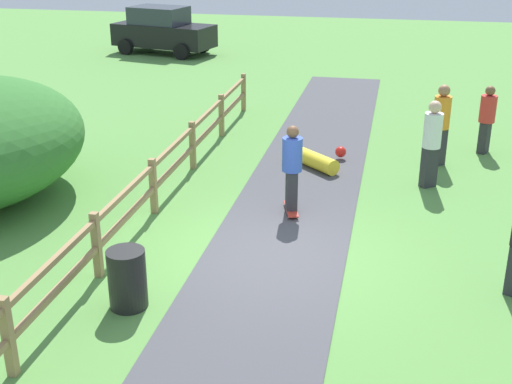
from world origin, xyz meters
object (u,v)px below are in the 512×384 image
Objects in this scene: bystander_orange at (441,121)px; bystander_white at (432,140)px; skater_riding at (292,165)px; skater_fallen at (314,158)px; trash_bin at (127,279)px; parked_car_black at (163,30)px; bystander_red at (487,117)px.

bystander_orange is 1.01× the size of bystander_white.
skater_riding is 2.85m from skater_fallen.
skater_riding is (1.79, 3.83, 0.53)m from trash_bin.
skater_fallen is 0.76× the size of bystander_orange.
skater_fallen is at bearing 88.19° from skater_riding.
trash_bin is 7.33m from bystander_white.
parked_car_black reaches higher than bystander_white.
bystander_orange reaches higher than bystander_white.
trash_bin is 0.48× the size of bystander_orange.
trash_bin is at bearing -126.96° from bystander_white.
skater_fallen is (0.09, 2.74, -0.78)m from skater_riding.
skater_riding is at bearing 65.01° from trash_bin.
bystander_white is at bearing -99.57° from bystander_orange.
bystander_white is 0.42× the size of parked_car_black.
skater_riding reaches higher than trash_bin.
parked_car_black reaches higher than skater_fallen.
bystander_white is at bearing -51.94° from parked_car_black.
parked_car_black is (-6.16, 19.32, 0.51)m from trash_bin.
bystander_white is 1.13× the size of bystander_red.
bystander_red is (1.12, 1.15, -0.15)m from bystander_orange.
skater_riding is at bearing -91.81° from skater_fallen.
trash_bin is 0.20× the size of parked_car_black.
bystander_orange is at bearing 50.42° from skater_riding.
bystander_red reaches higher than trash_bin.
bystander_orange is 1.14× the size of bystander_red.
skater_riding is at bearing -130.85° from bystander_red.
skater_riding is 6.08m from bystander_red.
bystander_orange is (4.64, 7.28, 0.60)m from trash_bin.
bystander_red is at bearing 55.65° from trash_bin.
bystander_orange is at bearing -134.37° from bystander_red.
bystander_orange is 1.46m from bystander_white.
bystander_red is at bearing 45.63° from bystander_orange.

